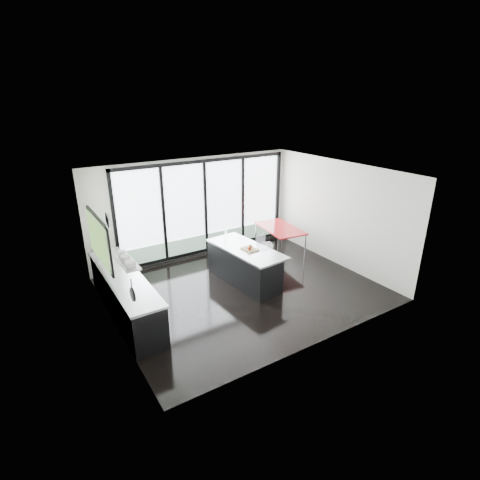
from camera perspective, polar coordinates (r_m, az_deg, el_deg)
floor at (r=9.07m, az=0.48°, el=-7.50°), size 6.00×5.00×0.00m
ceiling at (r=8.10m, az=0.55°, el=10.14°), size 6.00×5.00×0.00m
wall_back at (r=10.68m, az=-5.46°, el=4.36°), size 6.00×0.09×2.80m
wall_front at (r=6.69m, az=12.24°, el=-5.56°), size 6.00×0.00×2.80m
wall_left at (r=7.61m, az=-19.85°, el=-1.68°), size 0.26×5.00×2.80m
wall_right at (r=10.33m, az=14.67°, el=3.91°), size 0.00×5.00×2.80m
counter_cabinets at (r=8.24m, az=-17.07°, el=-8.01°), size 0.69×3.24×1.36m
island at (r=9.24m, az=0.56°, el=-3.80°), size 1.10×2.24×1.15m
bar_stool_near at (r=9.22m, az=4.02°, el=-4.32°), size 0.55×0.55×0.77m
bar_stool_far at (r=9.79m, az=3.86°, el=-2.77°), size 0.60×0.60×0.77m
red_table at (r=10.85m, az=6.05°, el=-0.17°), size 1.08×1.65×0.83m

